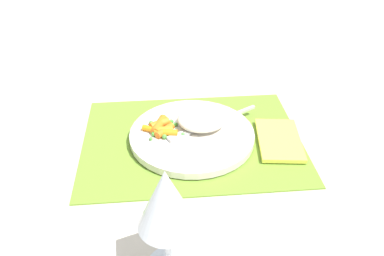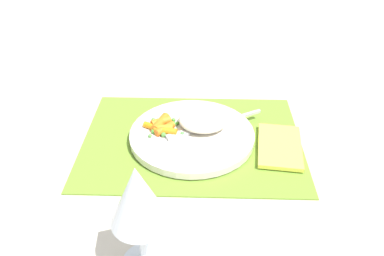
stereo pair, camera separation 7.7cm
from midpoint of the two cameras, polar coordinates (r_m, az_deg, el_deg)
ground_plane at (r=0.79m, az=-2.78°, el=-1.91°), size 2.40×2.40×0.00m
placemat at (r=0.79m, az=-2.79°, el=-1.73°), size 0.43×0.32×0.01m
plate at (r=0.78m, az=-2.81°, el=-1.13°), size 0.24×0.24×0.01m
rice_mound at (r=0.79m, az=-1.38°, el=1.20°), size 0.10×0.09×0.03m
carrot_portion at (r=0.78m, az=-7.26°, el=-0.08°), size 0.07×0.06×0.02m
pea_scatter at (r=0.78m, az=-6.66°, el=-0.32°), size 0.07×0.06×0.01m
fork at (r=0.79m, az=-0.89°, el=0.22°), size 0.19×0.11×0.01m
wine_glass at (r=0.50m, az=-8.27°, el=-10.65°), size 0.08×0.08×0.17m
napkin at (r=0.79m, az=9.66°, el=-1.78°), size 0.10×0.14×0.01m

